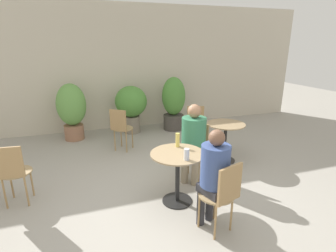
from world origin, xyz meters
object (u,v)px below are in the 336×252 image
cafe_table_near (178,166)px  bistro_chair_4 (196,124)px  beer_glass_0 (178,140)px  beer_glass_1 (187,154)px  cafe_table_far (225,134)px  bistro_chair_3 (121,126)px  potted_plant_0 (72,109)px  bistro_chair_2 (12,170)px  potted_plant_1 (131,104)px  bistro_chair_1 (196,146)px  seated_person_1 (193,137)px  bistro_chair_0 (223,192)px  potted_plant_2 (174,102)px  seated_person_0 (214,171)px

cafe_table_near → bistro_chair_4: bearing=58.7°
beer_glass_0 → beer_glass_1: size_ratio=1.34×
cafe_table_far → bistro_chair_3: bearing=148.6°
beer_glass_1 → potted_plant_0: bearing=112.8°
bistro_chair_3 → beer_glass_1: bistro_chair_3 is taller
cafe_table_near → bistro_chair_4: 1.96m
bistro_chair_2 → potted_plant_1: potted_plant_1 is taller
bistro_chair_1 → seated_person_1: 0.24m
bistro_chair_2 → seated_person_1: (2.48, -0.09, 0.19)m
bistro_chair_4 → potted_plant_1: bearing=142.2°
bistro_chair_3 → bistro_chair_4: (1.46, -0.34, 0.00)m
bistro_chair_2 → cafe_table_near: bearing=170.2°
bistro_chair_2 → bistro_chair_3: same height
bistro_chair_0 → potted_plant_0: bearing=-85.2°
bistro_chair_0 → cafe_table_far: bearing=-139.1°
beer_glass_0 → bistro_chair_1: bearing=39.5°
bistro_chair_4 → beer_glass_1: (-0.99, -1.90, 0.26)m
beer_glass_1 → potted_plant_2: bearing=73.1°
seated_person_0 → cafe_table_near: bearing=-90.0°
cafe_table_near → potted_plant_1: (-0.02, 3.12, 0.16)m
bistro_chair_3 → seated_person_1: 1.78m
cafe_table_far → bistro_chair_3: size_ratio=0.82×
seated_person_0 → potted_plant_2: 3.75m
seated_person_0 → bistro_chair_2: bearing=-45.8°
bistro_chair_3 → potted_plant_0: potted_plant_0 is taller
cafe_table_near → bistro_chair_0: bistro_chair_0 is taller
cafe_table_far → beer_glass_0: 1.45m
beer_glass_1 → potted_plant_1: potted_plant_1 is taller
cafe_table_near → seated_person_1: (0.43, 0.48, 0.19)m
seated_person_0 → potted_plant_1: 3.74m
bistro_chair_2 → bistro_chair_1: bearing=-173.9°
bistro_chair_4 → potted_plant_0: 2.74m
bistro_chair_4 → potted_plant_2: (0.01, 1.37, 0.16)m
beer_glass_1 → beer_glass_0: bearing=83.9°
bistro_chair_4 → seated_person_0: bearing=-93.2°
bistro_chair_0 → bistro_chair_4: (0.77, 2.43, 0.00)m
bistro_chair_1 → seated_person_1: bearing=-90.0°
bistro_chair_1 → bistro_chair_2: 2.57m
cafe_table_near → bistro_chair_2: 2.12m
beer_glass_1 → bistro_chair_0: bearing=-67.8°
bistro_chair_0 → potted_plant_1: bearing=-104.1°
cafe_table_far → bistro_chair_0: 2.00m
bistro_chair_2 → seated_person_0: bearing=157.9°
potted_plant_1 → bistro_chair_1: bearing=-77.8°
cafe_table_far → bistro_chair_0: bistro_chair_0 is taller
seated_person_0 → seated_person_1: size_ratio=0.99×
potted_plant_2 → bistro_chair_3: bearing=-145.0°
bistro_chair_0 → potted_plant_1: (-0.26, 3.87, 0.17)m
cafe_table_near → beer_glass_1: 0.34m
bistro_chair_0 → beer_glass_1: bistro_chair_0 is taller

